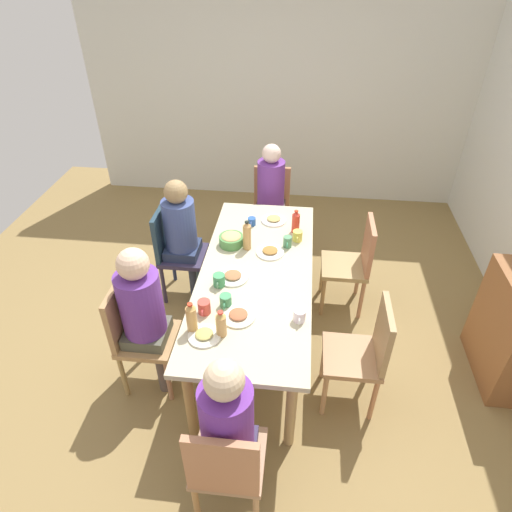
{
  "coord_description": "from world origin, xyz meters",
  "views": [
    {
      "loc": [
        2.63,
        0.3,
        2.81
      ],
      "look_at": [
        0.0,
        0.0,
        0.87
      ],
      "focal_mm": 30.61,
      "sensor_mm": 36.0,
      "label": 1
    }
  ],
  "objects": [
    {
      "name": "ground_plane",
      "position": [
        0.0,
        0.0,
        0.0
      ],
      "size": [
        6.32,
        6.32,
        0.0
      ],
      "primitive_type": "plane",
      "color": "olive"
    },
    {
      "name": "wall_left",
      "position": [
        -2.69,
        0.0,
        1.3
      ],
      "size": [
        0.12,
        4.69,
        2.6
      ],
      "primitive_type": "cube",
      "color": "silver",
      "rests_on": "ground_plane"
    },
    {
      "name": "dining_table",
      "position": [
        0.0,
        0.0,
        0.65
      ],
      "size": [
        2.09,
        0.86,
        0.72
      ],
      "color": "#BEB795",
      "rests_on": "ground_plane"
    },
    {
      "name": "chair_0",
      "position": [
        -0.52,
        -0.81,
        0.51
      ],
      "size": [
        0.4,
        0.4,
        0.9
      ],
      "color": "#352E4B",
      "rests_on": "ground_plane"
    },
    {
      "name": "person_0",
      "position": [
        -0.52,
        -0.72,
        0.72
      ],
      "size": [
        0.3,
        0.3,
        1.2
      ],
      "color": "#2E384D",
      "rests_on": "ground_plane"
    },
    {
      "name": "chair_1",
      "position": [
        -0.52,
        0.81,
        0.51
      ],
      "size": [
        0.4,
        0.4,
        0.9
      ],
      "color": "tan",
      "rests_on": "ground_plane"
    },
    {
      "name": "chair_2",
      "position": [
        1.42,
        0.0,
        0.51
      ],
      "size": [
        0.4,
        0.4,
        0.9
      ],
      "color": "#A67B5B",
      "rests_on": "ground_plane"
    },
    {
      "name": "person_2",
      "position": [
        1.33,
        0.0,
        0.73
      ],
      "size": [
        0.3,
        0.3,
        1.23
      ],
      "color": "#2D3843",
      "rests_on": "ground_plane"
    },
    {
      "name": "chair_3",
      "position": [
        -1.42,
        0.0,
        0.51
      ],
      "size": [
        0.4,
        0.4,
        0.9
      ],
      "color": "tan",
      "rests_on": "ground_plane"
    },
    {
      "name": "person_3",
      "position": [
        -1.33,
        0.0,
        0.72
      ],
      "size": [
        0.3,
        0.3,
        1.22
      ],
      "color": "brown",
      "rests_on": "ground_plane"
    },
    {
      "name": "chair_4",
      "position": [
        0.52,
        -0.81,
        0.51
      ],
      "size": [
        0.4,
        0.4,
        0.9
      ],
      "color": "tan",
      "rests_on": "ground_plane"
    },
    {
      "name": "person_4",
      "position": [
        0.52,
        -0.72,
        0.74
      ],
      "size": [
        0.3,
        0.3,
        1.24
      ],
      "color": "#514441",
      "rests_on": "ground_plane"
    },
    {
      "name": "chair_5",
      "position": [
        0.52,
        0.81,
        0.51
      ],
      "size": [
        0.4,
        0.4,
        0.9
      ],
      "color": "#A3764E",
      "rests_on": "ground_plane"
    },
    {
      "name": "plate_0",
      "position": [
        -0.26,
        0.09,
        0.74
      ],
      "size": [
        0.23,
        0.23,
        0.04
      ],
      "color": "white",
      "rests_on": "dining_table"
    },
    {
      "name": "plate_1",
      "position": [
        0.71,
        -0.26,
        0.74
      ],
      "size": [
        0.21,
        0.21,
        0.04
      ],
      "color": "white",
      "rests_on": "dining_table"
    },
    {
      "name": "plate_2",
      "position": [
        0.09,
        -0.17,
        0.74
      ],
      "size": [
        0.24,
        0.24,
        0.04
      ],
      "color": "silver",
      "rests_on": "dining_table"
    },
    {
      "name": "plate_3",
      "position": [
        0.51,
        -0.06,
        0.74
      ],
      "size": [
        0.23,
        0.23,
        0.04
      ],
      "color": "silver",
      "rests_on": "dining_table"
    },
    {
      "name": "plate_4",
      "position": [
        -0.76,
        0.08,
        0.74
      ],
      "size": [
        0.23,
        0.23,
        0.04
      ],
      "color": "white",
      "rests_on": "dining_table"
    },
    {
      "name": "bowl_0",
      "position": [
        -0.34,
        -0.25,
        0.77
      ],
      "size": [
        0.21,
        0.21,
        0.1
      ],
      "color": "#4B8844",
      "rests_on": "dining_table"
    },
    {
      "name": "cup_0",
      "position": [
        -0.36,
        0.22,
        0.77
      ],
      "size": [
        0.11,
        0.07,
        0.1
      ],
      "color": "#518A5F",
      "rests_on": "dining_table"
    },
    {
      "name": "cup_1",
      "position": [
        0.5,
        0.35,
        0.77
      ],
      "size": [
        0.12,
        0.08,
        0.09
      ],
      "color": "white",
      "rests_on": "dining_table"
    },
    {
      "name": "cup_2",
      "position": [
        0.19,
        -0.25,
        0.77
      ],
      "size": [
        0.12,
        0.09,
        0.1
      ],
      "color": "#3F9059",
      "rests_on": "dining_table"
    },
    {
      "name": "cup_3",
      "position": [
        -0.47,
        0.3,
        0.77
      ],
      "size": [
        0.12,
        0.08,
        0.09
      ],
      "color": "#DDCA4E",
      "rests_on": "dining_table"
    },
    {
      "name": "cup_4",
      "position": [
        0.49,
        -0.3,
        0.77
      ],
      "size": [
        0.12,
        0.09,
        0.1
      ],
      "color": "#C34438",
      "rests_on": "dining_table"
    },
    {
      "name": "cup_5",
      "position": [
        -0.67,
        -0.11,
        0.76
      ],
      "size": [
        0.11,
        0.07,
        0.07
      ],
      "color": "#2954A3",
      "rests_on": "dining_table"
    },
    {
      "name": "cup_6",
      "position": [
        0.41,
        -0.17,
        0.77
      ],
      "size": [
        0.12,
        0.08,
        0.09
      ],
      "color": "#418F5B",
      "rests_on": "dining_table"
    },
    {
      "name": "bottle_0",
      "position": [
        -0.6,
        0.28,
        0.82
      ],
      "size": [
        0.07,
        0.07,
        0.21
      ],
      "color": "red",
      "rests_on": "dining_table"
    },
    {
      "name": "bottle_1",
      "position": [
        0.68,
        -0.15,
        0.82
      ],
      "size": [
        0.07,
        0.07,
        0.2
      ],
      "color": "tan",
      "rests_on": "dining_table"
    },
    {
      "name": "bottle_2",
      "position": [
        0.66,
        -0.34,
        0.83
      ],
      "size": [
        0.07,
        0.07,
        0.23
      ],
      "color": "tan",
      "rests_on": "dining_table"
    },
    {
      "name": "bottle_3",
      "position": [
        -0.3,
        -0.11,
        0.85
      ],
      "size": [
        0.07,
        0.07,
        0.26
      ],
      "color": "tan",
      "rests_on": "dining_table"
    }
  ]
}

